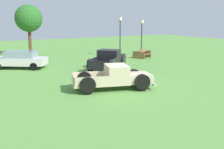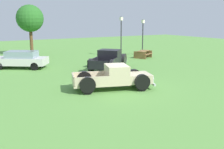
{
  "view_description": "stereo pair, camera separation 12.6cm",
  "coord_description": "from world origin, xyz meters",
  "px_view_note": "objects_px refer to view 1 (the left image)",
  "views": [
    {
      "loc": [
        -8.56,
        -12.84,
        4.16
      ],
      "look_at": [
        -0.66,
        0.08,
        0.9
      ],
      "focal_mm": 41.73,
      "sensor_mm": 36.0,
      "label": 1
    },
    {
      "loc": [
        -8.45,
        -12.91,
        4.16
      ],
      "look_at": [
        -0.66,
        0.08,
        0.9
      ],
      "focal_mm": 41.73,
      "sensor_mm": 36.0,
      "label": 2
    }
  ],
  "objects_px": {
    "oak_tree_east": "(29,19)",
    "pickup_truck_foreground": "(118,78)",
    "lamp_post_far": "(120,36)",
    "sedan_distant_a": "(20,59)",
    "lamp_post_near": "(142,37)",
    "picnic_table": "(142,53)",
    "trash_can": "(110,56)",
    "pickup_truck_behind_left": "(109,59)"
  },
  "relations": [
    {
      "from": "trash_can",
      "to": "sedan_distant_a",
      "type": "bearing_deg",
      "value": 178.34
    },
    {
      "from": "lamp_post_near",
      "to": "lamp_post_far",
      "type": "height_order",
      "value": "lamp_post_far"
    },
    {
      "from": "lamp_post_far",
      "to": "trash_can",
      "type": "xyz_separation_m",
      "value": [
        -2.2,
        -1.59,
        -1.83
      ]
    },
    {
      "from": "pickup_truck_foreground",
      "to": "trash_can",
      "type": "xyz_separation_m",
      "value": [
        5.31,
        9.65,
        -0.22
      ]
    },
    {
      "from": "pickup_truck_foreground",
      "to": "lamp_post_far",
      "type": "distance_m",
      "value": 13.62
    },
    {
      "from": "lamp_post_far",
      "to": "picnic_table",
      "type": "height_order",
      "value": "lamp_post_far"
    },
    {
      "from": "sedan_distant_a",
      "to": "trash_can",
      "type": "xyz_separation_m",
      "value": [
        8.83,
        -0.26,
        -0.3
      ]
    },
    {
      "from": "lamp_post_far",
      "to": "oak_tree_east",
      "type": "bearing_deg",
      "value": 143.15
    },
    {
      "from": "pickup_truck_behind_left",
      "to": "trash_can",
      "type": "height_order",
      "value": "pickup_truck_behind_left"
    },
    {
      "from": "pickup_truck_behind_left",
      "to": "picnic_table",
      "type": "relative_size",
      "value": 2.24
    },
    {
      "from": "oak_tree_east",
      "to": "pickup_truck_behind_left",
      "type": "bearing_deg",
      "value": -71.93
    },
    {
      "from": "pickup_truck_behind_left",
      "to": "lamp_post_far",
      "type": "bearing_deg",
      "value": 49.17
    },
    {
      "from": "lamp_post_far",
      "to": "trash_can",
      "type": "relative_size",
      "value": 4.63
    },
    {
      "from": "picnic_table",
      "to": "trash_can",
      "type": "bearing_deg",
      "value": 175.46
    },
    {
      "from": "lamp_post_near",
      "to": "trash_can",
      "type": "distance_m",
      "value": 5.45
    },
    {
      "from": "oak_tree_east",
      "to": "lamp_post_far",
      "type": "bearing_deg",
      "value": -36.85
    },
    {
      "from": "pickup_truck_behind_left",
      "to": "lamp_post_near",
      "type": "xyz_separation_m",
      "value": [
        7.31,
        4.99,
        1.39
      ]
    },
    {
      "from": "lamp_post_far",
      "to": "trash_can",
      "type": "bearing_deg",
      "value": -144.15
    },
    {
      "from": "pickup_truck_foreground",
      "to": "lamp_post_far",
      "type": "height_order",
      "value": "lamp_post_far"
    },
    {
      "from": "sedan_distant_a",
      "to": "lamp_post_near",
      "type": "distance_m",
      "value": 13.95
    },
    {
      "from": "pickup_truck_behind_left",
      "to": "oak_tree_east",
      "type": "height_order",
      "value": "oak_tree_east"
    },
    {
      "from": "pickup_truck_foreground",
      "to": "picnic_table",
      "type": "xyz_separation_m",
      "value": [
        9.12,
        9.35,
        -0.2
      ]
    },
    {
      "from": "pickup_truck_foreground",
      "to": "lamp_post_far",
      "type": "relative_size",
      "value": 1.15
    },
    {
      "from": "pickup_truck_behind_left",
      "to": "oak_tree_east",
      "type": "distance_m",
      "value": 12.43
    },
    {
      "from": "picnic_table",
      "to": "oak_tree_east",
      "type": "bearing_deg",
      "value": 140.66
    },
    {
      "from": "pickup_truck_foreground",
      "to": "lamp_post_near",
      "type": "xyz_separation_m",
      "value": [
        10.32,
        11.02,
        1.45
      ]
    },
    {
      "from": "pickup_truck_foreground",
      "to": "pickup_truck_behind_left",
      "type": "distance_m",
      "value": 6.74
    },
    {
      "from": "trash_can",
      "to": "pickup_truck_behind_left",
      "type": "bearing_deg",
      "value": -122.43
    },
    {
      "from": "pickup_truck_foreground",
      "to": "picnic_table",
      "type": "distance_m",
      "value": 13.06
    },
    {
      "from": "sedan_distant_a",
      "to": "lamp_post_far",
      "type": "height_order",
      "value": "lamp_post_far"
    },
    {
      "from": "pickup_truck_foreground",
      "to": "trash_can",
      "type": "height_order",
      "value": "pickup_truck_foreground"
    },
    {
      "from": "pickup_truck_foreground",
      "to": "trash_can",
      "type": "relative_size",
      "value": 5.34
    },
    {
      "from": "lamp_post_near",
      "to": "oak_tree_east",
      "type": "distance_m",
      "value": 12.88
    },
    {
      "from": "lamp_post_far",
      "to": "trash_can",
      "type": "distance_m",
      "value": 3.27
    },
    {
      "from": "pickup_truck_behind_left",
      "to": "sedan_distant_a",
      "type": "xyz_separation_m",
      "value": [
        -6.53,
        3.87,
        0.01
      ]
    },
    {
      "from": "picnic_table",
      "to": "oak_tree_east",
      "type": "relative_size",
      "value": 0.4
    },
    {
      "from": "pickup_truck_foreground",
      "to": "oak_tree_east",
      "type": "height_order",
      "value": "oak_tree_east"
    },
    {
      "from": "lamp_post_near",
      "to": "pickup_truck_behind_left",
      "type": "bearing_deg",
      "value": -145.66
    },
    {
      "from": "picnic_table",
      "to": "pickup_truck_behind_left",
      "type": "bearing_deg",
      "value": -151.5
    },
    {
      "from": "oak_tree_east",
      "to": "pickup_truck_foreground",
      "type": "bearing_deg",
      "value": -87.71
    },
    {
      "from": "sedan_distant_a",
      "to": "lamp_post_near",
      "type": "bearing_deg",
      "value": 4.62
    },
    {
      "from": "pickup_truck_behind_left",
      "to": "picnic_table",
      "type": "bearing_deg",
      "value": 28.5
    }
  ]
}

